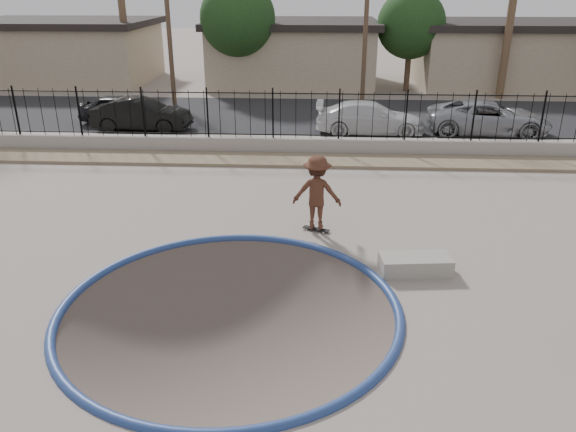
# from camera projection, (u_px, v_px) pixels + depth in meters

# --- Properties ---
(ground) EXTENTS (120.00, 120.00, 2.20)m
(ground) POSITION_uv_depth(u_px,v_px,m) (277.00, 166.00, 23.81)
(ground) COLOR gray
(ground) RESTS_ON ground
(bowl_pit) EXTENTS (6.84, 6.84, 1.80)m
(bowl_pit) POSITION_uv_depth(u_px,v_px,m) (230.00, 309.00, 11.41)
(bowl_pit) COLOR #51443E
(bowl_pit) RESTS_ON ground
(coping_ring) EXTENTS (7.04, 7.04, 0.20)m
(coping_ring) POSITION_uv_depth(u_px,v_px,m) (230.00, 309.00, 11.41)
(coping_ring) COLOR navy
(coping_ring) RESTS_ON ground
(rock_strip) EXTENTS (42.00, 1.60, 0.11)m
(rock_strip) POSITION_uv_depth(u_px,v_px,m) (271.00, 160.00, 20.78)
(rock_strip) COLOR #89745A
(rock_strip) RESTS_ON ground
(retaining_wall) EXTENTS (42.00, 0.45, 0.60)m
(retaining_wall) POSITION_uv_depth(u_px,v_px,m) (273.00, 145.00, 21.70)
(retaining_wall) COLOR gray
(retaining_wall) RESTS_ON ground
(fence) EXTENTS (40.00, 0.04, 1.80)m
(fence) POSITION_uv_depth(u_px,v_px,m) (273.00, 115.00, 21.23)
(fence) COLOR black
(fence) RESTS_ON retaining_wall
(street) EXTENTS (90.00, 8.00, 0.04)m
(street) POSITION_uv_depth(u_px,v_px,m) (284.00, 114.00, 27.98)
(street) COLOR black
(street) RESTS_ON ground
(house_west) EXTENTS (11.60, 8.60, 3.90)m
(house_west) POSITION_uv_depth(u_px,v_px,m) (64.00, 50.00, 36.72)
(house_west) COLOR tan
(house_west) RESTS_ON ground
(house_center) EXTENTS (10.60, 8.60, 3.90)m
(house_center) POSITION_uv_depth(u_px,v_px,m) (293.00, 52.00, 35.96)
(house_center) COLOR tan
(house_center) RESTS_ON ground
(house_east) EXTENTS (12.60, 8.60, 3.90)m
(house_east) POSITION_uv_depth(u_px,v_px,m) (515.00, 53.00, 35.27)
(house_east) COLOR tan
(house_east) RESTS_ON ground
(utility_pole_left) EXTENTS (1.70, 0.24, 9.00)m
(utility_pole_left) POSITION_uv_depth(u_px,v_px,m) (168.00, 12.00, 28.30)
(utility_pole_left) COLOR #473323
(utility_pole_left) RESTS_ON ground
(utility_pole_mid) EXTENTS (1.70, 0.24, 9.50)m
(utility_pole_mid) POSITION_uv_depth(u_px,v_px,m) (367.00, 8.00, 27.71)
(utility_pole_mid) COLOR #473323
(utility_pole_mid) RESTS_ON ground
(street_tree_left) EXTENTS (4.32, 4.32, 6.36)m
(street_tree_left) POSITION_uv_depth(u_px,v_px,m) (238.00, 18.00, 32.04)
(street_tree_left) COLOR #473323
(street_tree_left) RESTS_ON ground
(street_tree_mid) EXTENTS (3.96, 3.96, 5.83)m
(street_tree_mid) POSITION_uv_depth(u_px,v_px,m) (411.00, 24.00, 32.59)
(street_tree_mid) COLOR #473323
(street_tree_mid) RESTS_ON ground
(skater) EXTENTS (1.35, 0.86, 1.98)m
(skater) POSITION_uv_depth(u_px,v_px,m) (317.00, 196.00, 14.63)
(skater) COLOR brown
(skater) RESTS_ON ground
(skateboard) EXTENTS (0.75, 0.45, 0.06)m
(skateboard) POSITION_uv_depth(u_px,v_px,m) (316.00, 229.00, 14.99)
(skateboard) COLOR black
(skateboard) RESTS_ON ground
(concrete_ledge) EXTENTS (1.66, 0.86, 0.40)m
(concrete_ledge) POSITION_uv_depth(u_px,v_px,m) (415.00, 264.00, 12.80)
(concrete_ledge) COLOR gray
(concrete_ledge) RESTS_ON ground
(car_a) EXTENTS (3.89, 1.74, 1.30)m
(car_a) POSITION_uv_depth(u_px,v_px,m) (122.00, 109.00, 26.09)
(car_a) COLOR black
(car_a) RESTS_ON street
(car_b) EXTENTS (4.33, 1.68, 1.41)m
(car_b) POSITION_uv_depth(u_px,v_px,m) (142.00, 115.00, 24.69)
(car_b) COLOR black
(car_b) RESTS_ON street
(car_c) EXTENTS (4.72, 2.02, 1.35)m
(car_c) POSITION_uv_depth(u_px,v_px,m) (370.00, 118.00, 24.20)
(car_c) COLOR silver
(car_c) RESTS_ON street
(car_d) EXTENTS (5.30, 2.76, 1.43)m
(car_d) POSITION_uv_depth(u_px,v_px,m) (488.00, 118.00, 24.09)
(car_d) COLOR #979AA0
(car_d) RESTS_ON street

